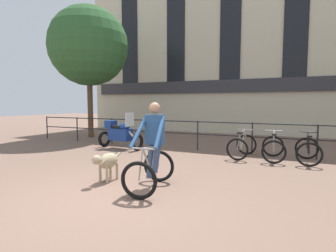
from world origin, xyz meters
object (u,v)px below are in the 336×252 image
object	(u,v)px
parked_motorcycle	(120,134)
parked_bicycle_near_lamp	(242,146)
parked_bicycle_mid_left	(273,148)
parked_bicycle_mid_right	(308,150)
dog	(107,161)
cyclist_with_bike	(152,150)

from	to	relation	value
parked_motorcycle	parked_bicycle_near_lamp	xyz separation A→B (m)	(4.37, 0.25, -0.20)
parked_bicycle_mid_left	parked_bicycle_mid_right	distance (m)	0.91
dog	parked_bicycle_near_lamp	bearing A→B (deg)	61.37
dog	parked_motorcycle	distance (m)	4.11
parked_motorcycle	cyclist_with_bike	bearing A→B (deg)	-129.74
parked_bicycle_near_lamp	parked_bicycle_mid_right	xyz separation A→B (m)	(1.81, -0.00, -0.00)
cyclist_with_bike	parked_bicycle_mid_left	bearing A→B (deg)	52.90
parked_motorcycle	parked_bicycle_near_lamp	size ratio (longest dim) A/B	1.53
parked_motorcycle	parked_bicycle_near_lamp	distance (m)	4.38
cyclist_with_bike	parked_bicycle_mid_left	world-z (taller)	cyclist_with_bike
dog	parked_bicycle_mid_left	xyz separation A→B (m)	(3.16, 3.77, -0.08)
parked_bicycle_near_lamp	parked_motorcycle	bearing A→B (deg)	9.66
cyclist_with_bike	parked_bicycle_near_lamp	size ratio (longest dim) A/B	1.44
parked_bicycle_mid_right	parked_bicycle_near_lamp	bearing A→B (deg)	0.35
parked_bicycle_mid_left	parked_bicycle_near_lamp	bearing A→B (deg)	-3.81
cyclist_with_bike	parked_bicycle_mid_left	size ratio (longest dim) A/B	1.48
parked_bicycle_near_lamp	parked_bicycle_mid_right	distance (m)	1.81
dog	parked_motorcycle	xyz separation A→B (m)	(-2.11, 3.52, 0.13)
cyclist_with_bike	parked_bicycle_near_lamp	xyz separation A→B (m)	(1.17, 3.74, -0.41)
cyclist_with_bike	parked_bicycle_near_lamp	distance (m)	3.94
cyclist_with_bike	parked_motorcycle	size ratio (longest dim) A/B	0.94
parked_motorcycle	parked_bicycle_mid_right	world-z (taller)	parked_motorcycle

